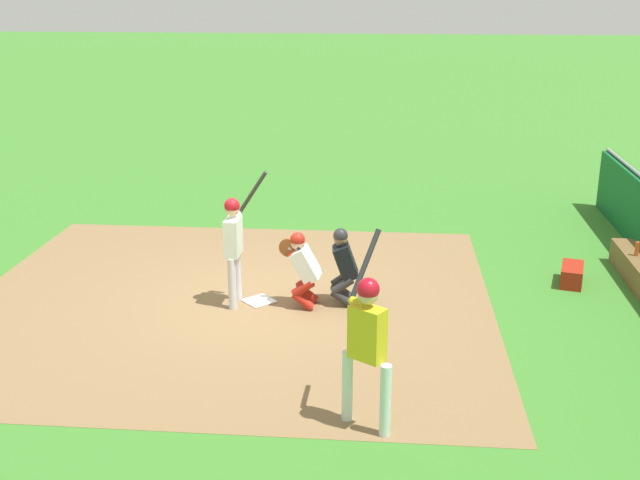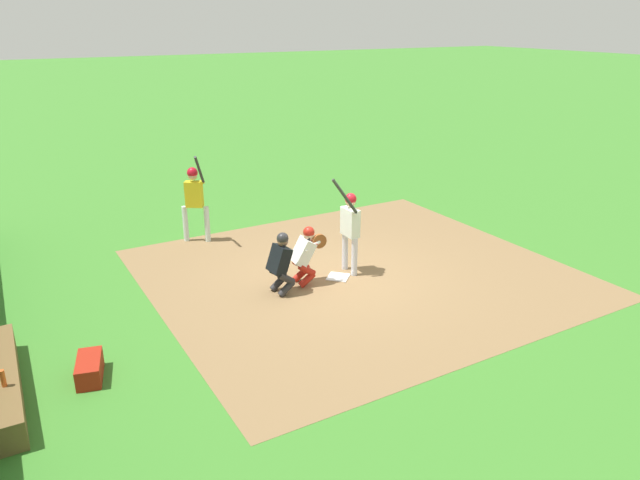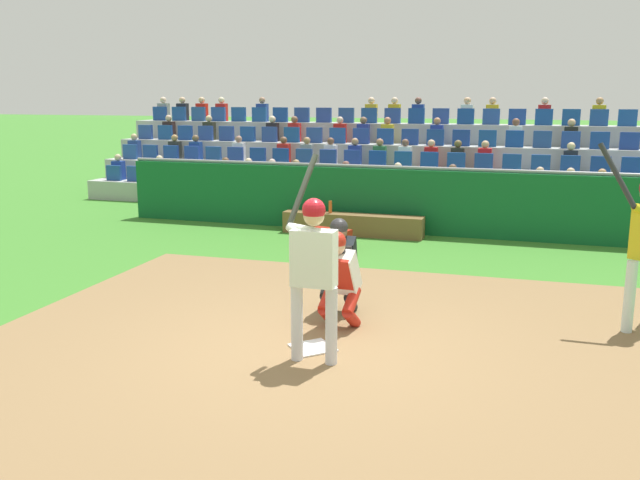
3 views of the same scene
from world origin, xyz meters
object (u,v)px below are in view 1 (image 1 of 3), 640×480
at_px(water_bottle_on_bench, 637,249).
at_px(on_deck_batter, 367,335).
at_px(home_plate_marker, 259,301).
at_px(equipment_duffel_bag, 572,275).
at_px(home_plate_umpire, 343,263).
at_px(batter_at_plate, 234,239).
at_px(catcher_crouching, 303,265).

distance_m(water_bottle_on_bench, on_deck_batter, 7.03).
bearing_deg(home_plate_marker, equipment_duffel_bag, -74.95).
bearing_deg(equipment_duffel_bag, home_plate_umpire, 121.82).
bearing_deg(equipment_duffel_bag, on_deck_batter, 159.48).
relative_size(home_plate_marker, on_deck_batter, 0.19).
bearing_deg(on_deck_batter, home_plate_marker, 28.44).
distance_m(home_plate_umpire, water_bottle_on_bench, 5.32).
xyz_separation_m(home_plate_marker, equipment_duffel_bag, (1.42, -5.29, 0.15)).
distance_m(batter_at_plate, on_deck_batter, 4.17).
height_order(batter_at_plate, on_deck_batter, on_deck_batter).
relative_size(batter_at_plate, on_deck_batter, 0.97).
xyz_separation_m(water_bottle_on_bench, equipment_duffel_bag, (-0.36, 1.14, -0.40)).
height_order(equipment_duffel_bag, on_deck_batter, on_deck_batter).
relative_size(home_plate_marker, equipment_duffel_bag, 0.57).
xyz_separation_m(batter_at_plate, on_deck_batter, (-3.48, -2.31, 0.06)).
height_order(batter_at_plate, equipment_duffel_bag, batter_at_plate).
distance_m(home_plate_marker, equipment_duffel_bag, 5.48).
bearing_deg(water_bottle_on_bench, home_plate_marker, 105.46).
distance_m(water_bottle_on_bench, equipment_duffel_bag, 1.26).
relative_size(water_bottle_on_bench, on_deck_batter, 0.11).
distance_m(catcher_crouching, equipment_duffel_bag, 4.82).
bearing_deg(on_deck_batter, batter_at_plate, 33.58).
bearing_deg(home_plate_umpire, catcher_crouching, 104.63).
xyz_separation_m(catcher_crouching, on_deck_batter, (-3.53, -1.21, 0.47)).
xyz_separation_m(home_plate_marker, catcher_crouching, (-0.07, -0.74, 0.69)).
distance_m(home_plate_umpire, on_deck_batter, 3.77).
bearing_deg(on_deck_batter, home_plate_umpire, 8.77).
height_order(batter_at_plate, home_plate_umpire, batter_at_plate).
height_order(catcher_crouching, home_plate_umpire, home_plate_umpire).
height_order(batter_at_plate, water_bottle_on_bench, batter_at_plate).
height_order(home_plate_marker, water_bottle_on_bench, water_bottle_on_bench).
xyz_separation_m(home_plate_marker, water_bottle_on_bench, (1.78, -6.43, 0.55)).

